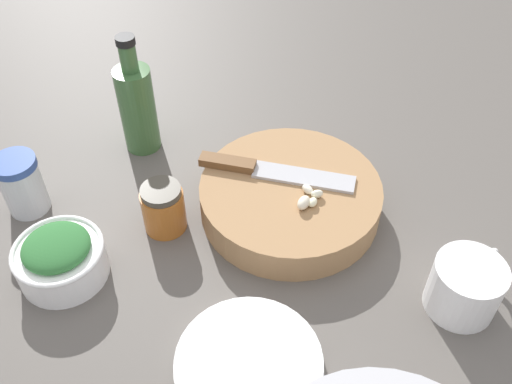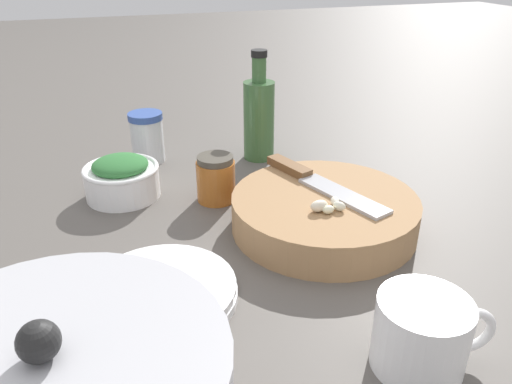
% 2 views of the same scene
% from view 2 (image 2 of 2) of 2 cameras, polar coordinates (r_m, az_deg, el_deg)
% --- Properties ---
extents(ground_plane, '(5.00, 5.00, 0.00)m').
position_cam_2_polar(ground_plane, '(0.69, 0.14, -5.81)').
color(ground_plane, '#56514C').
extents(cutting_board, '(0.26, 0.26, 0.05)m').
position_cam_2_polar(cutting_board, '(0.71, 7.78, -2.34)').
color(cutting_board, '#9E754C').
rests_on(cutting_board, ground_plane).
extents(chef_knife, '(0.23, 0.10, 0.01)m').
position_cam_2_polar(chef_knife, '(0.74, 6.84, 1.27)').
color(chef_knife, brown).
rests_on(chef_knife, cutting_board).
extents(garlic_cloves, '(0.04, 0.05, 0.02)m').
position_cam_2_polar(garlic_cloves, '(0.67, 8.15, -1.55)').
color(garlic_cloves, '#EEECC6').
rests_on(garlic_cloves, cutting_board).
extents(herb_bowl, '(0.12, 0.12, 0.07)m').
position_cam_2_polar(herb_bowl, '(0.82, -15.10, 1.62)').
color(herb_bowl, white).
rests_on(herb_bowl, ground_plane).
extents(spice_jar, '(0.06, 0.06, 0.09)m').
position_cam_2_polar(spice_jar, '(0.95, -12.33, 6.14)').
color(spice_jar, silver).
rests_on(spice_jar, ground_plane).
extents(coffee_mug, '(0.09, 0.12, 0.07)m').
position_cam_2_polar(coffee_mug, '(0.51, 18.49, -15.17)').
color(coffee_mug, white).
rests_on(coffee_mug, ground_plane).
extents(plate_stack, '(0.18, 0.18, 0.02)m').
position_cam_2_polar(plate_stack, '(0.59, -10.77, -11.20)').
color(plate_stack, white).
rests_on(plate_stack, ground_plane).
extents(honey_jar, '(0.06, 0.06, 0.07)m').
position_cam_2_polar(honey_jar, '(0.78, -4.61, 1.53)').
color(honey_jar, '#B26023').
rests_on(honey_jar, ground_plane).
extents(oil_bottle, '(0.06, 0.06, 0.20)m').
position_cam_2_polar(oil_bottle, '(0.93, 0.34, 8.58)').
color(oil_bottle, '#3D6638').
rests_on(oil_bottle, ground_plane).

